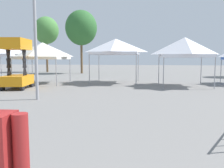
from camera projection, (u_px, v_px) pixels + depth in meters
The scene contains 7 objects.
canopy_tent_behind_center at pixel (4, 49), 20.07m from camera, with size 2.99×2.99×3.39m.
canopy_tent_far_left at pixel (43, 51), 17.88m from camera, with size 3.62×3.62×3.10m.
canopy_tent_behind_right at pixel (116, 47), 18.22m from camera, with size 3.62×3.62×3.41m.
canopy_tent_left_of_center at pixel (185, 47), 16.07m from camera, with size 3.51×3.51×3.33m.
scissor_lift at pixel (17, 73), 14.80m from camera, with size 1.83×2.53×3.11m.
tree_behind_tents_right at pixel (81, 28), 29.66m from camera, with size 3.96×3.96×7.91m.
tree_behind_tents_center at pixel (46, 31), 32.71m from camera, with size 3.40×3.40×7.65m.
Camera 1 is at (0.77, 0.08, 1.89)m, focal length 37.96 mm.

